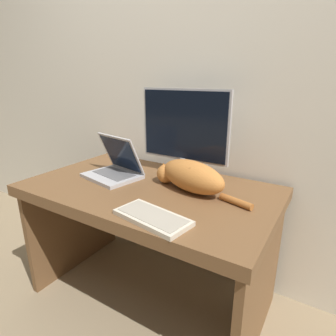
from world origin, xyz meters
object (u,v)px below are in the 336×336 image
object	(u,v)px
monitor	(184,132)
cat	(190,175)
laptop	(115,169)
external_keyboard	(152,217)

from	to	relation	value
monitor	cat	size ratio (longest dim) A/B	0.97
monitor	laptop	bearing A→B (deg)	-144.33
monitor	external_keyboard	size ratio (longest dim) A/B	1.56
cat	laptop	bearing A→B (deg)	-157.80
monitor	cat	bearing A→B (deg)	-52.74
monitor	external_keyboard	bearing A→B (deg)	-74.05
monitor	cat	xyz separation A→B (m)	(0.14, -0.18, -0.18)
cat	monitor	bearing A→B (deg)	143.62
monitor	cat	distance (m)	0.29
laptop	cat	size ratio (longest dim) A/B	0.62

